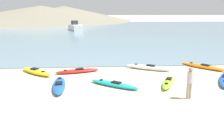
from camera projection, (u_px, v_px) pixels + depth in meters
The scene contains 14 objects.
ground_plane at pixel (86, 124), 8.64m from camera, with size 400.00×400.00×0.00m, color #C6B793.
bay_water at pixel (96, 29), 51.10m from camera, with size 160.00×70.00×0.06m, color slate.
far_hill_left at pixel (41, 13), 90.90m from camera, with size 75.15×75.15×6.34m, color gray.
far_hill_midleft at pixel (64, 13), 97.55m from camera, with size 60.04×60.04×6.34m, color gray.
kayak_on_sand_0 at pixel (59, 85), 12.66m from camera, with size 1.11×3.17×0.35m.
kayak_on_sand_1 at pixel (77, 71), 15.68m from camera, with size 3.20×1.39×0.30m.
kayak_on_sand_2 at pixel (168, 82), 13.20m from camera, with size 1.72×2.72×0.35m.
kayak_on_sand_4 at pixel (148, 68), 16.46m from camera, with size 3.42×2.10×0.39m.
kayak_on_sand_5 at pixel (203, 66), 16.89m from camera, with size 2.77×3.01×0.33m.
kayak_on_sand_6 at pixel (36, 72), 15.40m from camera, with size 2.80×2.59×0.38m.
kayak_on_sand_7 at pixel (114, 84), 12.86m from camera, with size 2.99×2.26×0.31m.
person_near_foreground at pixel (190, 81), 10.89m from camera, with size 0.33×0.29×1.64m.
moored_boat_0 at pixel (75, 27), 48.29m from camera, with size 3.76×5.82×2.14m.
moored_boat_1 at pixel (31, 23), 67.00m from camera, with size 4.26×5.13×1.71m.
Camera 1 is at (0.53, -7.89, 4.37)m, focal length 35.00 mm.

